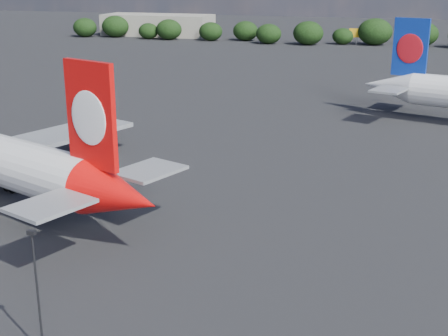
# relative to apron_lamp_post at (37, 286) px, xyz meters

# --- Properties ---
(ground) EXTENTS (500.00, 500.00, 0.00)m
(ground) POSITION_rel_apron_lamp_post_xyz_m (-9.07, 66.78, -5.13)
(ground) COLOR black
(ground) RESTS_ON ground
(apron_lamp_post) EXTENTS (0.55, 0.30, 9.00)m
(apron_lamp_post) POSITION_rel_apron_lamp_post_xyz_m (0.00, 0.00, 0.00)
(apron_lamp_post) COLOR black
(apron_lamp_post) RESTS_ON ground
(terminal_building) EXTENTS (42.00, 16.00, 8.00)m
(terminal_building) POSITION_rel_apron_lamp_post_xyz_m (-74.07, 198.78, -1.13)
(terminal_building) COLOR gray
(terminal_building) RESTS_ON ground
(highway_sign) EXTENTS (6.00, 0.30, 4.50)m
(highway_sign) POSITION_rel_apron_lamp_post_xyz_m (-27.07, 182.78, -2.00)
(highway_sign) COLOR #166F31
(highway_sign) RESTS_ON ground
(billboard_yellow) EXTENTS (5.00, 0.30, 5.50)m
(billboard_yellow) POSITION_rel_apron_lamp_post_xyz_m (2.93, 188.78, -1.26)
(billboard_yellow) COLOR gold
(billboard_yellow) RESTS_ON ground
(horizon_treeline) EXTENTS (202.61, 16.13, 8.96)m
(horizon_treeline) POSITION_rel_apron_lamp_post_xyz_m (4.84, 187.13, -1.28)
(horizon_treeline) COLOR black
(horizon_treeline) RESTS_ON ground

